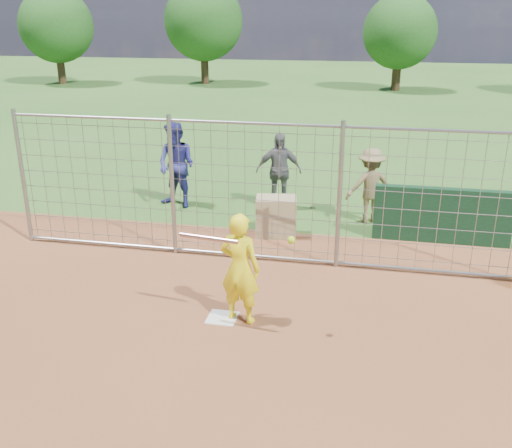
% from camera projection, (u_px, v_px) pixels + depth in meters
% --- Properties ---
extents(ground, '(100.00, 100.00, 0.00)m').
position_uv_depth(ground, '(226.00, 312.00, 8.60)').
color(ground, '#2D591E').
rests_on(ground, ground).
extents(home_plate, '(0.43, 0.43, 0.02)m').
position_uv_depth(home_plate, '(222.00, 318.00, 8.41)').
color(home_plate, silver).
rests_on(home_plate, ground).
extents(dugout_wall, '(2.60, 0.20, 1.10)m').
position_uv_depth(dugout_wall, '(442.00, 216.00, 11.06)').
color(dugout_wall, '#11381E').
rests_on(dugout_wall, ground).
extents(batter, '(0.67, 0.51, 1.66)m').
position_uv_depth(batter, '(240.00, 268.00, 8.09)').
color(batter, '#FFF016').
rests_on(batter, ground).
extents(bystander_a, '(1.13, 0.99, 1.95)m').
position_uv_depth(bystander_a, '(176.00, 165.00, 13.03)').
color(bystander_a, navy).
rests_on(bystander_a, ground).
extents(bystander_b, '(1.11, 0.66, 1.77)m').
position_uv_depth(bystander_b, '(279.00, 171.00, 12.92)').
color(bystander_b, '#5B5B60').
rests_on(bystander_b, ground).
extents(bystander_c, '(1.18, 0.93, 1.61)m').
position_uv_depth(bystander_c, '(370.00, 186.00, 12.10)').
color(bystander_c, olive).
rests_on(bystander_c, ground).
extents(equipment_bin, '(0.87, 0.66, 0.80)m').
position_uv_depth(equipment_bin, '(276.00, 217.00, 11.46)').
color(equipment_bin, tan).
rests_on(equipment_bin, ground).
extents(equipment_in_play, '(1.62, 0.18, 0.15)m').
position_uv_depth(equipment_in_play, '(228.00, 239.00, 7.69)').
color(equipment_in_play, silver).
rests_on(equipment_in_play, ground).
extents(backstop_fence, '(9.08, 0.08, 2.60)m').
position_uv_depth(backstop_fence, '(253.00, 194.00, 10.00)').
color(backstop_fence, gray).
rests_on(backstop_fence, ground).
extents(tree_line, '(44.66, 6.72, 6.48)m').
position_uv_depth(tree_line, '(403.00, 24.00, 32.55)').
color(tree_line, '#3F2B19').
rests_on(tree_line, ground).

